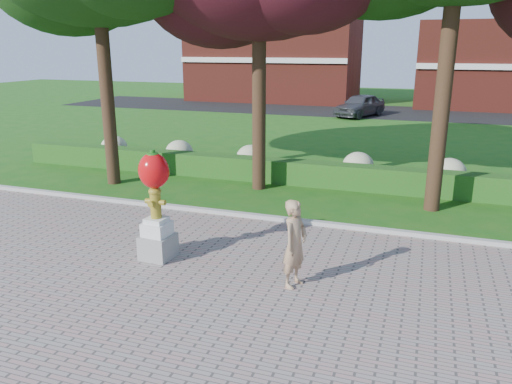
# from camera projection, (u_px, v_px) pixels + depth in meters

# --- Properties ---
(ground) EXTENTS (100.00, 100.00, 0.00)m
(ground) POSITION_uv_depth(u_px,v_px,m) (257.00, 269.00, 10.69)
(ground) COLOR #195816
(ground) RESTS_ON ground
(walkway) EXTENTS (40.00, 14.00, 0.04)m
(walkway) POSITION_uv_depth(u_px,v_px,m) (166.00, 382.00, 7.06)
(walkway) COLOR gray
(walkway) RESTS_ON ground
(curb) EXTENTS (40.00, 0.18, 0.15)m
(curb) POSITION_uv_depth(u_px,v_px,m) (294.00, 221.00, 13.39)
(curb) COLOR #ADADA5
(curb) RESTS_ON ground
(lawn_hedge) EXTENTS (24.00, 0.70, 0.80)m
(lawn_hedge) POSITION_uv_depth(u_px,v_px,m) (324.00, 175.00, 16.93)
(lawn_hedge) COLOR #154C16
(lawn_hedge) RESTS_ON ground
(hydrangea_row) EXTENTS (20.10, 1.10, 0.99)m
(hydrangea_row) POSITION_uv_depth(u_px,v_px,m) (346.00, 165.00, 17.62)
(hydrangea_row) COLOR #B0B288
(hydrangea_row) RESTS_ON ground
(street) EXTENTS (50.00, 8.00, 0.02)m
(street) POSITION_uv_depth(u_px,v_px,m) (382.00, 112.00, 36.09)
(street) COLOR black
(street) RESTS_ON ground
(building_left) EXTENTS (14.00, 8.00, 7.00)m
(building_left) POSITION_uv_depth(u_px,v_px,m) (275.00, 59.00, 43.68)
(building_left) COLOR maroon
(building_left) RESTS_ON ground
(building_right) EXTENTS (12.00, 8.00, 6.40)m
(building_right) POSITION_uv_depth(u_px,v_px,m) (500.00, 65.00, 38.13)
(building_right) COLOR maroon
(building_right) RESTS_ON ground
(hydrant_sculpture) EXTENTS (0.72, 0.72, 2.46)m
(hydrant_sculpture) POSITION_uv_depth(u_px,v_px,m) (155.00, 202.00, 10.81)
(hydrant_sculpture) COLOR gray
(hydrant_sculpture) RESTS_ON walkway
(woman) EXTENTS (0.58, 0.74, 1.76)m
(woman) POSITION_uv_depth(u_px,v_px,m) (295.00, 244.00, 9.64)
(woman) COLOR tan
(woman) RESTS_ON walkway
(parked_car) EXTENTS (3.33, 4.77, 1.51)m
(parked_car) POSITION_uv_depth(u_px,v_px,m) (360.00, 105.00, 33.54)
(parked_car) COLOR #3D3F45
(parked_car) RESTS_ON street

